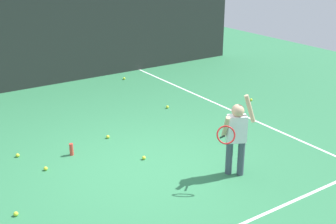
# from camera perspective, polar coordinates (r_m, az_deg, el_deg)

# --- Properties ---
(ground_plane) EXTENTS (20.00, 20.00, 0.00)m
(ground_plane) POSITION_cam_1_polar(r_m,az_deg,el_deg) (7.38, -3.24, -7.29)
(ground_plane) COLOR #2D7247
(court_line_sideline) EXTENTS (0.05, 9.00, 0.00)m
(court_line_sideline) POSITION_cam_1_polar(r_m,az_deg,el_deg) (9.79, 9.23, -0.18)
(court_line_sideline) COLOR white
(court_line_sideline) RESTS_ON ground
(back_fence_windscreen) EXTENTS (12.62, 0.08, 3.41)m
(back_fence_windscreen) POSITION_cam_1_polar(r_m,az_deg,el_deg) (11.66, -17.40, 11.24)
(back_fence_windscreen) COLOR #282D2B
(back_fence_windscreen) RESTS_ON ground
(fence_post_2) EXTENTS (0.09, 0.09, 3.56)m
(fence_post_2) POSITION_cam_1_polar(r_m,az_deg,el_deg) (11.70, -17.53, 11.64)
(fence_post_2) COLOR slate
(fence_post_2) RESTS_ON ground
(fence_post_3) EXTENTS (0.09, 0.09, 3.56)m
(fence_post_3) POSITION_cam_1_polar(r_m,az_deg,el_deg) (12.90, -4.07, 13.31)
(fence_post_3) COLOR slate
(fence_post_3) RESTS_ON ground
(fence_post_4) EXTENTS (0.09, 0.09, 3.56)m
(fence_post_4) POSITION_cam_1_polar(r_m,az_deg,el_deg) (14.66, 6.76, 14.14)
(fence_post_4) COLOR slate
(fence_post_4) RESTS_ON ground
(tennis_player) EXTENTS (0.88, 0.55, 1.35)m
(tennis_player) POSITION_cam_1_polar(r_m,az_deg,el_deg) (6.93, 8.89, -2.79)
(tennis_player) COLOR #3F4C59
(tennis_player) RESTS_ON ground
(water_bottle) EXTENTS (0.07, 0.07, 0.22)m
(water_bottle) POSITION_cam_1_polar(r_m,az_deg,el_deg) (7.93, -12.52, -4.79)
(water_bottle) COLOR #D83F33
(water_bottle) RESTS_ON ground
(tennis_ball_0) EXTENTS (0.07, 0.07, 0.07)m
(tennis_ball_0) POSITION_cam_1_polar(r_m,az_deg,el_deg) (9.96, -0.08, 0.67)
(tennis_ball_0) COLOR #CCE033
(tennis_ball_0) RESTS_ON ground
(tennis_ball_1) EXTENTS (0.07, 0.07, 0.07)m
(tennis_ball_1) POSITION_cam_1_polar(r_m,az_deg,el_deg) (8.50, -7.88, -3.22)
(tennis_ball_1) COLOR #CCE033
(tennis_ball_1) RESTS_ON ground
(tennis_ball_2) EXTENTS (0.07, 0.07, 0.07)m
(tennis_ball_2) POSITION_cam_1_polar(r_m,az_deg,el_deg) (8.15, -19.07, -5.36)
(tennis_ball_2) COLOR #CCE033
(tennis_ball_2) RESTS_ON ground
(tennis_ball_3) EXTENTS (0.07, 0.07, 0.07)m
(tennis_ball_3) POSITION_cam_1_polar(r_m,az_deg,el_deg) (12.19, -5.76, 4.39)
(tennis_ball_3) COLOR #CCE033
(tennis_ball_3) RESTS_ON ground
(tennis_ball_4) EXTENTS (0.07, 0.07, 0.07)m
(tennis_ball_4) POSITION_cam_1_polar(r_m,az_deg,el_deg) (6.50, -19.28, -12.46)
(tennis_ball_4) COLOR #CCE033
(tennis_ball_4) RESTS_ON ground
(tennis_ball_6) EXTENTS (0.07, 0.07, 0.07)m
(tennis_ball_6) POSITION_cam_1_polar(r_m,az_deg,el_deg) (7.55, -15.71, -7.12)
(tennis_ball_6) COLOR #CCE033
(tennis_ball_6) RESTS_ON ground
(tennis_ball_7) EXTENTS (0.07, 0.07, 0.07)m
(tennis_ball_7) POSITION_cam_1_polar(r_m,az_deg,el_deg) (10.62, 10.82, 1.58)
(tennis_ball_7) COLOR #CCE033
(tennis_ball_7) RESTS_ON ground
(tennis_ball_8) EXTENTS (0.07, 0.07, 0.07)m
(tennis_ball_8) POSITION_cam_1_polar(r_m,az_deg,el_deg) (7.63, -3.17, -5.99)
(tennis_ball_8) COLOR #CCE033
(tennis_ball_8) RESTS_ON ground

